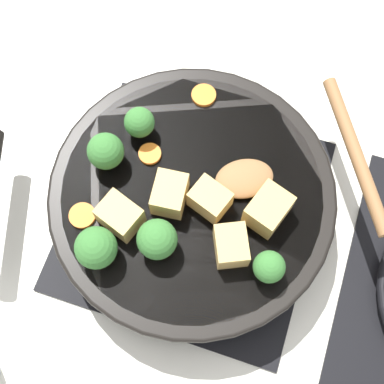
# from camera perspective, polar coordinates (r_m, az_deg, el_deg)

# --- Properties ---
(ground_plane) EXTENTS (2.40, 2.40, 0.00)m
(ground_plane) POSITION_cam_1_polar(r_m,az_deg,el_deg) (0.69, 0.00, -2.41)
(ground_plane) COLOR silver
(front_burner_grate) EXTENTS (0.31, 0.31, 0.03)m
(front_burner_grate) POSITION_cam_1_polar(r_m,az_deg,el_deg) (0.68, 0.00, -2.10)
(front_burner_grate) COLOR black
(front_burner_grate) RESTS_ON ground_plane
(skillet_pan) EXTENTS (0.34, 0.44, 0.06)m
(skillet_pan) POSITION_cam_1_polar(r_m,az_deg,el_deg) (0.64, -0.17, -0.80)
(skillet_pan) COLOR black
(skillet_pan) RESTS_ON front_burner_grate
(wooden_spoon) EXTENTS (0.20, 0.22, 0.02)m
(wooden_spoon) POSITION_cam_1_polar(r_m,az_deg,el_deg) (0.63, 11.84, 2.78)
(wooden_spoon) COLOR olive
(wooden_spoon) RESTS_ON skillet_pan
(tofu_cube_center_large) EXTENTS (0.05, 0.05, 0.03)m
(tofu_cube_center_large) POSITION_cam_1_polar(r_m,az_deg,el_deg) (0.58, 4.19, -5.73)
(tofu_cube_center_large) COLOR tan
(tofu_cube_center_large) RESTS_ON skillet_pan
(tofu_cube_near_handle) EXTENTS (0.06, 0.05, 0.04)m
(tofu_cube_near_handle) POSITION_cam_1_polar(r_m,az_deg,el_deg) (0.59, 8.03, -2.20)
(tofu_cube_near_handle) COLOR tan
(tofu_cube_near_handle) RESTS_ON skillet_pan
(tofu_cube_east_chunk) EXTENTS (0.05, 0.05, 0.03)m
(tofu_cube_east_chunk) POSITION_cam_1_polar(r_m,az_deg,el_deg) (0.59, 1.93, -0.80)
(tofu_cube_east_chunk) COLOR tan
(tofu_cube_east_chunk) RESTS_ON skillet_pan
(tofu_cube_west_chunk) EXTENTS (0.05, 0.05, 0.04)m
(tofu_cube_west_chunk) POSITION_cam_1_polar(r_m,az_deg,el_deg) (0.59, -7.69, -2.56)
(tofu_cube_west_chunk) COLOR tan
(tofu_cube_west_chunk) RESTS_ON skillet_pan
(tofu_cube_back_piece) EXTENTS (0.05, 0.04, 0.04)m
(tofu_cube_back_piece) POSITION_cam_1_polar(r_m,az_deg,el_deg) (0.59, -2.39, -0.24)
(tofu_cube_back_piece) COLOR tan
(tofu_cube_back_piece) RESTS_ON skillet_pan
(broccoli_floret_near_spoon) EXTENTS (0.03, 0.03, 0.04)m
(broccoli_floret_near_spoon) POSITION_cam_1_polar(r_m,az_deg,el_deg) (0.57, 8.22, -7.92)
(broccoli_floret_near_spoon) COLOR #709956
(broccoli_floret_near_spoon) RESTS_ON skillet_pan
(broccoli_floret_center_top) EXTENTS (0.04, 0.04, 0.04)m
(broccoli_floret_center_top) POSITION_cam_1_polar(r_m,az_deg,el_deg) (0.63, -5.63, 7.38)
(broccoli_floret_center_top) COLOR #709956
(broccoli_floret_center_top) RESTS_ON skillet_pan
(broccoli_floret_east_rim) EXTENTS (0.04, 0.04, 0.05)m
(broccoli_floret_east_rim) POSITION_cam_1_polar(r_m,az_deg,el_deg) (0.61, -9.20, 4.30)
(broccoli_floret_east_rim) COLOR #709956
(broccoli_floret_east_rim) RESTS_ON skillet_pan
(broccoli_floret_west_rim) EXTENTS (0.05, 0.05, 0.05)m
(broccoli_floret_west_rim) POSITION_cam_1_polar(r_m,az_deg,el_deg) (0.57, -10.20, -5.88)
(broccoli_floret_west_rim) COLOR #709956
(broccoli_floret_west_rim) RESTS_ON skillet_pan
(broccoli_floret_north_edge) EXTENTS (0.04, 0.04, 0.05)m
(broccoli_floret_north_edge) POSITION_cam_1_polar(r_m,az_deg,el_deg) (0.57, -3.75, -5.06)
(broccoli_floret_north_edge) COLOR #709956
(broccoli_floret_north_edge) RESTS_ON skillet_pan
(carrot_slice_orange_thin) EXTENTS (0.03, 0.03, 0.01)m
(carrot_slice_orange_thin) POSITION_cam_1_polar(r_m,az_deg,el_deg) (0.61, -11.62, -2.47)
(carrot_slice_orange_thin) COLOR orange
(carrot_slice_orange_thin) RESTS_ON skillet_pan
(carrot_slice_near_center) EXTENTS (0.03, 0.03, 0.01)m
(carrot_slice_near_center) POSITION_cam_1_polar(r_m,az_deg,el_deg) (0.63, -4.51, 4.07)
(carrot_slice_near_center) COLOR orange
(carrot_slice_near_center) RESTS_ON skillet_pan
(carrot_slice_edge_slice) EXTENTS (0.03, 0.03, 0.01)m
(carrot_slice_edge_slice) POSITION_cam_1_polar(r_m,az_deg,el_deg) (0.67, 1.26, 10.28)
(carrot_slice_edge_slice) COLOR orange
(carrot_slice_edge_slice) RESTS_ON skillet_pan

